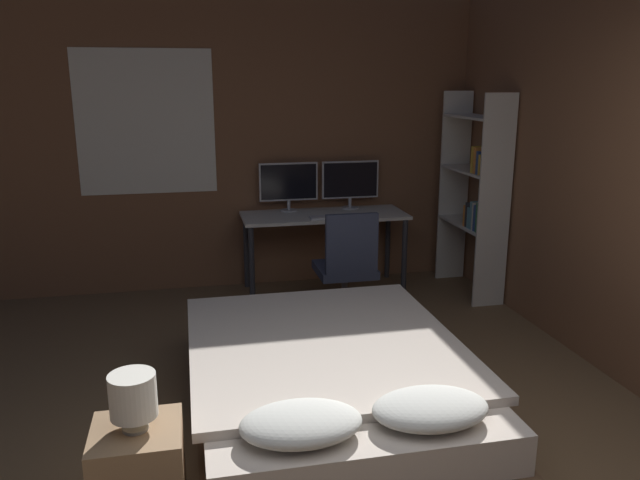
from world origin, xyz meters
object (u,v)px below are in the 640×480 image
at_px(monitor_right, 350,181).
at_px(monitor_left, 289,183).
at_px(bed, 329,386).
at_px(desk, 324,223).
at_px(keyboard, 329,217).
at_px(computer_mouse, 357,215).
at_px(bedside_lamp, 133,396).
at_px(office_chair, 346,276).
at_px(bookshelf, 478,189).

bearing_deg(monitor_right, monitor_left, 180.00).
relative_size(bed, desk, 1.36).
distance_m(keyboard, computer_mouse, 0.26).
bearing_deg(bedside_lamp, keyboard, 62.26).
distance_m(bedside_lamp, desk, 3.41).
xyz_separation_m(monitor_left, monitor_right, (0.60, 0.00, 0.00)).
height_order(monitor_left, computer_mouse, monitor_left).
xyz_separation_m(bedside_lamp, office_chair, (1.53, 2.31, -0.30)).
height_order(desk, computer_mouse, computer_mouse).
bearing_deg(monitor_left, office_chair, -71.20).
height_order(monitor_left, monitor_right, same).
xyz_separation_m(monitor_right, bookshelf, (1.03, -0.61, -0.01)).
distance_m(bedside_lamp, office_chair, 2.78).
height_order(bedside_lamp, bookshelf, bookshelf).
distance_m(bedside_lamp, keyboard, 3.24).
xyz_separation_m(computer_mouse, bookshelf, (1.07, -0.22, 0.23)).
distance_m(desk, monitor_right, 0.51).
height_order(bed, bookshelf, bookshelf).
xyz_separation_m(keyboard, computer_mouse, (0.26, 0.00, 0.01)).
relative_size(desk, monitor_right, 2.75).
height_order(desk, monitor_left, monitor_left).
bearing_deg(keyboard, monitor_left, 127.82).
height_order(bed, monitor_left, monitor_left).
height_order(office_chair, bookshelf, bookshelf).
height_order(bed, monitor_right, monitor_right).
bearing_deg(bed, computer_mouse, 70.62).
bearing_deg(keyboard, monitor_right, 52.18).
relative_size(keyboard, bookshelf, 0.19).
bearing_deg(bookshelf, desk, 162.85).
bearing_deg(office_chair, bedside_lamp, -123.57).
xyz_separation_m(monitor_left, bookshelf, (1.63, -0.61, -0.01)).
relative_size(bed, computer_mouse, 29.56).
bearing_deg(bookshelf, bedside_lamp, -136.98).
relative_size(monitor_right, computer_mouse, 7.92).
height_order(bed, bedside_lamp, bedside_lamp).
bearing_deg(bookshelf, monitor_right, 149.55).
bearing_deg(office_chair, monitor_right, 73.68).
xyz_separation_m(bedside_lamp, desk, (1.51, 3.06, -0.02)).
bearing_deg(monitor_right, desk, -146.99).
bearing_deg(keyboard, desk, 90.00).
relative_size(desk, keyboard, 4.44).
height_order(bed, desk, desk).
relative_size(monitor_left, computer_mouse, 7.92).
xyz_separation_m(desk, keyboard, (-0.00, -0.19, 0.10)).
bearing_deg(bookshelf, computer_mouse, 168.43).
relative_size(bed, keyboard, 6.02).
height_order(desk, bookshelf, bookshelf).
relative_size(bed, bookshelf, 1.12).
height_order(bedside_lamp, keyboard, bedside_lamp).
xyz_separation_m(monitor_left, office_chair, (0.32, -0.95, -0.64)).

